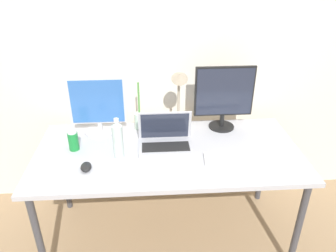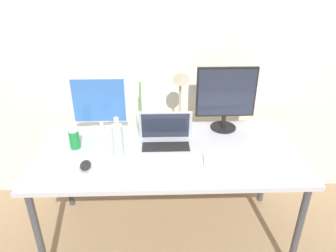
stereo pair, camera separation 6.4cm
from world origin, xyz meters
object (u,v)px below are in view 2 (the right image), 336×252
monitor_center (226,96)px  work_desk (168,158)px  laptop_silver (166,139)px  desk_lamp (181,89)px  monitor_left (100,105)px  mouse_by_keyboard (85,165)px  soda_can_near_keyboard (74,139)px  keyboard_main (238,160)px  bamboo_vase (141,119)px  water_bottle (118,138)px

monitor_center → work_desk: bearing=-145.0°
laptop_silver → work_desk: bearing=-76.3°
desk_lamp → monitor_left: bearing=174.8°
monitor_center → mouse_by_keyboard: bearing=-153.0°
monitor_left → soda_can_near_keyboard: monitor_left is taller
work_desk → desk_lamp: bearing=67.9°
monitor_left → soda_can_near_keyboard: 0.30m
work_desk → soda_can_near_keyboard: (-0.61, 0.05, 0.12)m
work_desk → soda_can_near_keyboard: soda_can_near_keyboard is taller
keyboard_main → bamboo_vase: 0.77m
monitor_center → laptop_silver: monitor_center is taller
keyboard_main → mouse_by_keyboard: bearing=-173.7°
water_bottle → soda_can_near_keyboard: bearing=161.7°
laptop_silver → bamboo_vase: 0.31m
laptop_silver → monitor_center: bearing=28.5°
mouse_by_keyboard → desk_lamp: (0.59, 0.40, 0.32)m
keyboard_main → water_bottle: 0.76m
monitor_center → laptop_silver: size_ratio=1.32×
soda_can_near_keyboard → desk_lamp: desk_lamp is taller
mouse_by_keyboard → monitor_center: bearing=22.5°
bamboo_vase → work_desk: bearing=-59.8°
work_desk → monitor_left: 0.60m
desk_lamp → laptop_silver: bearing=-122.3°
mouse_by_keyboard → desk_lamp: size_ratio=0.20×
desk_lamp → keyboard_main: bearing=-48.0°
keyboard_main → work_desk: bearing=165.6°
work_desk → desk_lamp: desk_lamp is taller
monitor_center → water_bottle: monitor_center is taller
keyboard_main → bamboo_vase: bamboo_vase is taller
desk_lamp → monitor_center: bearing=11.4°
monitor_left → desk_lamp: bearing=-5.2°
water_bottle → bamboo_vase: 0.39m
mouse_by_keyboard → water_bottle: water_bottle is taller
water_bottle → desk_lamp: size_ratio=0.54×
monitor_left → monitor_center: size_ratio=0.88×
bamboo_vase → desk_lamp: size_ratio=0.73×
monitor_center → water_bottle: bearing=-155.3°
keyboard_main → soda_can_near_keyboard: 1.06m
water_bottle → desk_lamp: bearing=33.6°
monitor_left → desk_lamp: 0.58m
soda_can_near_keyboard → desk_lamp: bearing=13.7°
monitor_left → monitor_center: 0.88m
keyboard_main → desk_lamp: (-0.33, 0.37, 0.32)m
keyboard_main → monitor_center: bearing=96.0°
work_desk → monitor_center: size_ratio=3.71×
keyboard_main → soda_can_near_keyboard: (-1.04, 0.20, 0.05)m
monitor_left → soda_can_near_keyboard: (-0.14, -0.22, -0.14)m
laptop_silver → keyboard_main: 0.49m
monitor_left → laptop_silver: (0.45, -0.22, -0.15)m
monitor_left → work_desk: bearing=-30.6°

